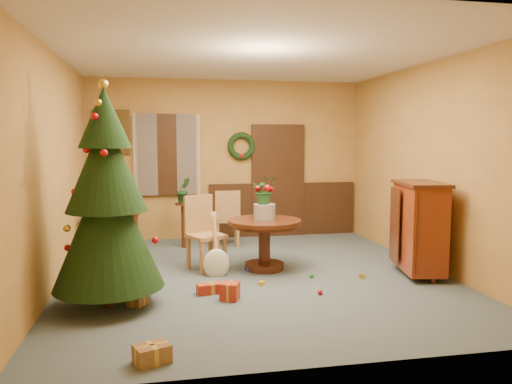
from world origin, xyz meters
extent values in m
plane|color=#3B4955|center=(0.00, 0.00, 0.00)|extent=(5.50, 5.50, 0.00)
plane|color=silver|center=(0.00, 0.00, 2.90)|extent=(5.50, 5.50, 0.00)
plane|color=olive|center=(0.00, 2.75, 1.45)|extent=(5.00, 0.00, 5.00)
plane|color=olive|center=(0.00, -2.75, 1.45)|extent=(5.00, 0.00, 5.00)
plane|color=olive|center=(-2.50, 0.00, 1.45)|extent=(0.00, 5.50, 5.50)
plane|color=olive|center=(2.50, 0.00, 1.45)|extent=(0.00, 5.50, 5.50)
cube|color=black|center=(1.05, 2.71, 0.50)|extent=(2.80, 0.06, 1.00)
cube|color=black|center=(0.95, 2.70, 1.05)|extent=(1.00, 0.08, 2.10)
cube|color=white|center=(0.95, 2.73, 1.00)|extent=(0.80, 0.03, 1.90)
cube|color=black|center=(-1.10, 2.70, 1.55)|extent=(1.05, 0.08, 1.45)
cube|color=white|center=(-1.10, 2.73, 1.55)|extent=(0.88, 0.03, 1.25)
cube|color=white|center=(-1.48, 2.65, 1.55)|extent=(0.42, 0.02, 1.45)
cube|color=white|center=(-0.72, 2.65, 1.55)|extent=(0.42, 0.02, 1.45)
torus|color=black|center=(0.25, 2.67, 1.70)|extent=(0.51, 0.11, 0.51)
cube|color=#4C3819|center=(-2.05, 2.71, 1.95)|extent=(0.62, 0.05, 0.78)
cube|color=gray|center=(-2.05, 2.74, 1.95)|extent=(0.48, 0.02, 0.62)
cylinder|color=black|center=(0.18, 0.31, 0.68)|extent=(1.03, 1.03, 0.05)
cylinder|color=black|center=(0.18, 0.31, 0.62)|extent=(0.92, 0.92, 0.04)
cylinder|color=black|center=(0.18, 0.31, 0.35)|extent=(0.16, 0.16, 0.57)
cylinder|color=black|center=(0.18, 0.31, 0.05)|extent=(0.55, 0.55, 0.09)
cylinder|color=slate|center=(0.18, 0.31, 0.82)|extent=(0.30, 0.30, 0.22)
imported|color=#1E4C23|center=(0.18, 0.31, 1.12)|extent=(0.35, 0.30, 0.39)
cube|color=olive|center=(-0.62, 0.44, 0.48)|extent=(0.60, 0.60, 0.05)
cube|color=olive|center=(-0.71, 0.62, 0.77)|extent=(0.42, 0.24, 0.53)
cube|color=olive|center=(-0.54, 0.68, 0.23)|extent=(0.06, 0.06, 0.46)
cube|color=olive|center=(-0.86, 0.52, 0.23)|extent=(0.06, 0.06, 0.46)
cube|color=olive|center=(-0.38, 0.36, 0.23)|extent=(0.06, 0.06, 0.46)
cube|color=olive|center=(-0.70, 0.20, 0.23)|extent=(0.06, 0.06, 0.46)
cube|color=olive|center=(-0.12, 1.99, 0.45)|extent=(0.43, 0.43, 0.05)
cube|color=olive|center=(-0.13, 1.80, 0.72)|extent=(0.42, 0.06, 0.50)
cube|color=olive|center=(-0.30, 1.83, 0.21)|extent=(0.05, 0.05, 0.43)
cube|color=olive|center=(0.04, 1.81, 0.21)|extent=(0.05, 0.05, 0.43)
cube|color=olive|center=(-0.28, 2.16, 0.21)|extent=(0.05, 0.05, 0.43)
cube|color=olive|center=(0.05, 2.15, 0.21)|extent=(0.05, 0.05, 0.43)
cylinder|color=black|center=(-0.85, 1.97, 0.37)|extent=(0.09, 0.09, 0.73)
cylinder|color=black|center=(-0.85, 1.97, 0.74)|extent=(0.29, 0.29, 0.03)
imported|color=#19471E|center=(-0.85, 1.97, 0.98)|extent=(0.30, 0.28, 0.44)
cylinder|color=#382111|center=(-1.81, -0.89, 0.13)|extent=(0.15, 0.15, 0.26)
cone|color=black|center=(-1.81, -0.89, 0.92)|extent=(1.19, 1.19, 1.40)
cone|color=black|center=(-1.81, -0.89, 1.57)|extent=(0.86, 0.86, 1.03)
cone|color=black|center=(-1.81, -0.89, 2.05)|extent=(0.56, 0.56, 0.65)
sphere|color=gold|center=(-1.81, -0.89, 2.40)|extent=(0.11, 0.11, 0.11)
cube|color=black|center=(-1.97, 1.58, 0.67)|extent=(0.82, 0.48, 0.05)
cube|color=black|center=(-1.97, 1.58, 0.55)|extent=(0.77, 0.44, 0.17)
cube|color=black|center=(-2.30, 1.58, 0.32)|extent=(0.08, 0.28, 0.64)
cube|color=black|center=(-1.64, 1.58, 0.32)|extent=(0.08, 0.28, 0.64)
cube|color=#5F230A|center=(2.15, -0.38, 0.65)|extent=(0.63, 1.00, 1.15)
cube|color=black|center=(2.15, -0.38, 1.24)|extent=(0.69, 1.06, 0.05)
cylinder|color=black|center=(2.15, -0.77, 0.04)|extent=(0.06, 0.06, 0.08)
cylinder|color=black|center=(2.15, 0.01, 0.04)|extent=(0.06, 0.06, 0.08)
cube|color=brown|center=(-1.34, -2.40, 0.07)|extent=(0.33, 0.29, 0.15)
cube|color=gold|center=(-1.34, -2.40, 0.07)|extent=(0.27, 0.13, 0.15)
cube|color=gold|center=(-1.34, -2.40, 0.07)|extent=(0.11, 0.21, 0.15)
cube|color=#A82716|center=(-0.48, -0.92, 0.10)|extent=(0.26, 0.26, 0.19)
cube|color=gold|center=(-0.48, -0.92, 0.10)|extent=(0.19, 0.11, 0.20)
cube|color=gold|center=(-0.48, -0.92, 0.10)|extent=(0.11, 0.19, 0.20)
cube|color=brown|center=(-1.50, -0.91, 0.06)|extent=(0.25, 0.28, 0.12)
cube|color=gold|center=(-1.50, -0.91, 0.06)|extent=(0.14, 0.21, 0.13)
cube|color=gold|center=(-1.50, -0.91, 0.06)|extent=(0.16, 0.11, 0.13)
cube|color=#A82716|center=(-0.67, -0.65, 0.06)|extent=(0.36, 0.20, 0.12)
cube|color=gold|center=(-0.67, -0.65, 0.06)|extent=(0.34, 0.08, 0.12)
cube|color=gold|center=(-0.67, -0.65, 0.06)|extent=(0.07, 0.15, 0.12)
cube|color=#2744AB|center=(-0.04, 0.23, 0.03)|extent=(0.09, 0.07, 0.05)
sphere|color=#278F2C|center=(0.71, -0.24, 0.03)|extent=(0.06, 0.06, 0.06)
cube|color=gold|center=(-0.01, -0.44, 0.03)|extent=(0.09, 0.09, 0.05)
sphere|color=red|center=(0.58, -0.95, 0.03)|extent=(0.06, 0.06, 0.06)
cube|color=gold|center=(1.35, -0.39, 0.03)|extent=(0.09, 0.06, 0.05)
camera|label=1|loc=(-1.25, -6.41, 1.82)|focal=35.00mm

